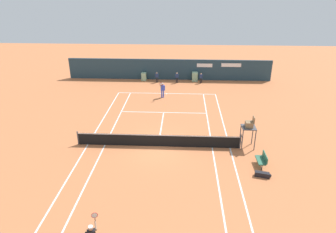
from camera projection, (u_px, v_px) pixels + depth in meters
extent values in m
plane|color=#C67042|center=(158.00, 146.00, 22.60)|extent=(80.00, 80.00, 0.00)
cube|color=white|center=(167.00, 93.00, 33.28)|extent=(10.60, 0.10, 0.01)
cube|color=white|center=(88.00, 144.00, 22.84)|extent=(0.10, 23.40, 0.01)
cube|color=white|center=(105.00, 145.00, 22.78)|extent=(0.10, 23.40, 0.01)
cube|color=white|center=(212.00, 148.00, 22.41)|extent=(0.10, 23.40, 0.01)
cube|color=white|center=(230.00, 148.00, 22.35)|extent=(0.10, 23.40, 0.01)
cube|color=white|center=(164.00, 112.00, 28.44)|extent=(8.00, 0.10, 0.01)
cube|color=white|center=(161.00, 127.00, 25.52)|extent=(0.10, 6.40, 0.01)
cube|color=white|center=(167.00, 94.00, 33.14)|extent=(0.10, 0.24, 0.01)
cylinder|color=#4C4C51|center=(78.00, 138.00, 22.66)|extent=(0.10, 0.10, 1.07)
cylinder|color=#4C4C51|center=(240.00, 142.00, 22.11)|extent=(0.10, 0.10, 1.07)
cube|color=black|center=(158.00, 141.00, 22.41)|extent=(12.00, 0.03, 0.95)
cube|color=white|center=(158.00, 135.00, 22.23)|extent=(12.00, 0.04, 0.06)
cube|color=#233D4C|center=(169.00, 69.00, 37.61)|extent=(25.00, 0.24, 2.53)
cube|color=white|center=(231.00, 65.00, 36.86)|extent=(2.39, 0.02, 0.44)
cube|color=white|center=(205.00, 65.00, 37.03)|extent=(1.88, 0.02, 0.44)
cube|color=#8CB793|center=(144.00, 76.00, 37.56)|extent=(0.58, 0.70, 0.97)
cube|color=#8CB793|center=(195.00, 77.00, 37.24)|extent=(0.68, 0.70, 1.11)
cylinder|color=#47474C|center=(242.00, 140.00, 21.82)|extent=(0.07, 0.07, 1.58)
cylinder|color=#47474C|center=(240.00, 134.00, 22.64)|extent=(0.07, 0.07, 1.58)
cylinder|color=#47474C|center=(255.00, 140.00, 21.77)|extent=(0.07, 0.07, 1.58)
cylinder|color=#47474C|center=(252.00, 135.00, 22.60)|extent=(0.07, 0.07, 1.58)
cylinder|color=#47474C|center=(241.00, 141.00, 22.35)|extent=(0.04, 0.81, 0.04)
cylinder|color=#47474C|center=(241.00, 135.00, 22.16)|extent=(0.04, 0.81, 0.04)
cube|color=#47474C|center=(249.00, 127.00, 21.87)|extent=(1.00, 1.00, 0.06)
cube|color=olive|center=(249.00, 124.00, 21.78)|extent=(0.52, 0.56, 0.40)
cube|color=olive|center=(254.00, 120.00, 21.61)|extent=(0.06, 0.56, 0.45)
cylinder|color=#38383D|center=(262.00, 167.00, 19.67)|extent=(0.06, 0.06, 0.38)
cylinder|color=#38383D|center=(258.00, 159.00, 20.60)|extent=(0.06, 0.06, 0.38)
cube|color=#2D664C|center=(260.00, 160.00, 20.04)|extent=(0.48, 1.19, 0.08)
cube|color=#2D664C|center=(265.00, 157.00, 19.93)|extent=(0.06, 1.19, 0.42)
cube|color=black|center=(262.00, 174.00, 19.01)|extent=(0.92, 0.50, 0.32)
sphere|color=black|center=(269.00, 176.00, 18.90)|extent=(0.29, 0.29, 0.28)
cylinder|color=blue|center=(163.00, 94.00, 32.00)|extent=(0.13, 0.13, 0.79)
cylinder|color=blue|center=(162.00, 94.00, 31.98)|extent=(0.13, 0.13, 0.79)
cube|color=blue|center=(162.00, 88.00, 31.71)|extent=(0.39, 0.26, 0.56)
sphere|color=#8C664C|center=(162.00, 84.00, 31.56)|extent=(0.22, 0.22, 0.22)
cylinder|color=white|center=(162.00, 83.00, 31.52)|extent=(0.21, 0.21, 0.06)
cylinder|color=blue|center=(165.00, 88.00, 31.76)|extent=(0.08, 0.08, 0.54)
cylinder|color=#8C664C|center=(161.00, 87.00, 31.35)|extent=(0.18, 0.54, 0.08)
cylinder|color=black|center=(161.00, 86.00, 31.06)|extent=(0.03, 0.03, 0.22)
torus|color=#DB3838|center=(161.00, 84.00, 30.96)|extent=(0.30, 0.08, 0.30)
cylinder|color=silver|center=(161.00, 84.00, 30.96)|extent=(0.26, 0.05, 0.26)
sphere|color=#8C664C|center=(91.00, 228.00, 13.11)|extent=(0.22, 0.22, 0.22)
cylinder|color=white|center=(90.00, 227.00, 13.08)|extent=(0.21, 0.21, 0.06)
cylinder|color=#8C664C|center=(96.00, 226.00, 13.47)|extent=(0.25, 0.53, 0.08)
cylinder|color=black|center=(95.00, 220.00, 13.66)|extent=(0.03, 0.03, 0.22)
torus|color=#DB3838|center=(95.00, 215.00, 13.56)|extent=(0.29, 0.12, 0.30)
cylinder|color=silver|center=(95.00, 215.00, 13.56)|extent=(0.25, 0.09, 0.26)
cylinder|color=black|center=(177.00, 80.00, 36.66)|extent=(0.10, 0.10, 0.65)
cylinder|color=black|center=(176.00, 80.00, 36.69)|extent=(0.10, 0.10, 0.65)
cube|color=navy|center=(177.00, 76.00, 36.45)|extent=(0.31, 0.20, 0.45)
sphere|color=tan|center=(177.00, 73.00, 36.32)|extent=(0.18, 0.18, 0.18)
cylinder|color=navy|center=(178.00, 76.00, 36.44)|extent=(0.07, 0.07, 0.44)
cylinder|color=navy|center=(175.00, 76.00, 36.49)|extent=(0.07, 0.07, 0.44)
cylinder|color=black|center=(201.00, 81.00, 36.54)|extent=(0.10, 0.10, 0.63)
cylinder|color=black|center=(200.00, 81.00, 36.55)|extent=(0.10, 0.10, 0.63)
cube|color=navy|center=(201.00, 76.00, 36.33)|extent=(0.30, 0.18, 0.44)
sphere|color=tan|center=(201.00, 74.00, 36.20)|extent=(0.17, 0.17, 0.17)
cylinder|color=navy|center=(202.00, 77.00, 36.32)|extent=(0.07, 0.07, 0.43)
cylinder|color=navy|center=(200.00, 77.00, 36.36)|extent=(0.07, 0.07, 0.43)
cylinder|color=black|center=(157.00, 80.00, 36.78)|extent=(0.10, 0.10, 0.64)
cylinder|color=black|center=(156.00, 80.00, 36.79)|extent=(0.10, 0.10, 0.64)
cube|color=navy|center=(157.00, 76.00, 36.57)|extent=(0.29, 0.16, 0.45)
sphere|color=#8C664C|center=(157.00, 73.00, 36.44)|extent=(0.18, 0.18, 0.18)
cylinder|color=navy|center=(158.00, 76.00, 36.57)|extent=(0.07, 0.07, 0.43)
cylinder|color=navy|center=(155.00, 76.00, 36.59)|extent=(0.07, 0.07, 0.43)
sphere|color=#CCE033|center=(165.00, 105.00, 30.07)|extent=(0.07, 0.07, 0.07)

